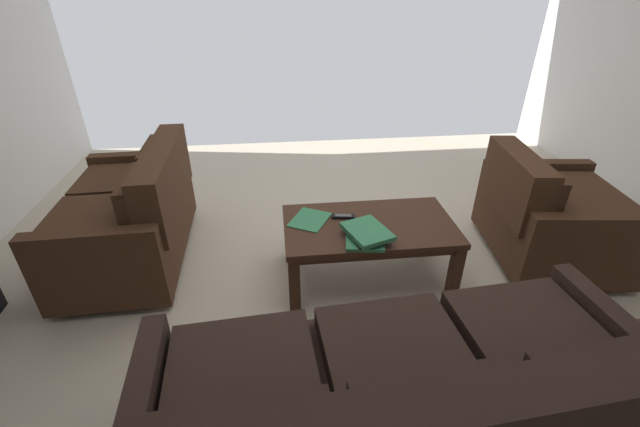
# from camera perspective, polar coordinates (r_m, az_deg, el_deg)

# --- Properties ---
(ground_plane) EXTENTS (5.66, 5.32, 0.01)m
(ground_plane) POSITION_cam_1_polar(r_m,az_deg,el_deg) (3.08, 4.36, -7.14)
(ground_plane) COLOR beige
(sofa_main) EXTENTS (2.14, 1.00, 0.80)m
(sofa_main) POSITION_cam_1_polar(r_m,az_deg,el_deg) (1.86, 11.74, -24.91)
(sofa_main) COLOR black
(sofa_main) RESTS_ON ground
(loveseat_near) EXTENTS (0.83, 1.33, 0.86)m
(loveseat_near) POSITION_cam_1_polar(r_m,az_deg,el_deg) (3.24, -24.54, -0.14)
(loveseat_near) COLOR black
(loveseat_near) RESTS_ON ground
(coffee_table) EXTENTS (1.13, 0.63, 0.43)m
(coffee_table) POSITION_cam_1_polar(r_m,az_deg,el_deg) (2.78, 6.78, -2.53)
(coffee_table) COLOR #3D2316
(coffee_table) RESTS_ON ground
(armchair_side) EXTENTS (0.96, 1.04, 0.83)m
(armchair_side) POSITION_cam_1_polar(r_m,az_deg,el_deg) (3.40, 29.24, -0.24)
(armchair_side) COLOR black
(armchair_side) RESTS_ON ground
(book_stack) EXTENTS (0.32, 0.36, 0.07)m
(book_stack) POSITION_cam_1_polar(r_m,az_deg,el_deg) (2.56, 6.39, -2.92)
(book_stack) COLOR #337F51
(book_stack) RESTS_ON coffee_table
(tv_remote) EXTENTS (0.16, 0.07, 0.02)m
(tv_remote) POSITION_cam_1_polar(r_m,az_deg,el_deg) (2.79, 3.24, -0.43)
(tv_remote) COLOR black
(tv_remote) RESTS_ON coffee_table
(loose_magazine) EXTENTS (0.32, 0.34, 0.01)m
(loose_magazine) POSITION_cam_1_polar(r_m,az_deg,el_deg) (2.76, -1.44, -0.86)
(loose_magazine) COLOR #337F51
(loose_magazine) RESTS_ON coffee_table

